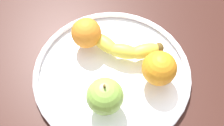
{
  "coord_description": "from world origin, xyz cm",
  "views": [
    {
      "loc": [
        5.34,
        -31.18,
        54.71
      ],
      "look_at": [
        0.0,
        0.0,
        4.8
      ],
      "focal_mm": 46.28,
      "sensor_mm": 36.0,
      "label": 1
    }
  ],
  "objects_px": {
    "orange_back_right": "(159,67)",
    "fruit_bowl": "(112,73)",
    "apple": "(107,97)",
    "banana": "(126,48)",
    "orange_back_left": "(86,33)"
  },
  "relations": [
    {
      "from": "apple",
      "to": "orange_back_right",
      "type": "relative_size",
      "value": 1.12
    },
    {
      "from": "apple",
      "to": "banana",
      "type": "bearing_deg",
      "value": 81.87
    },
    {
      "from": "orange_back_right",
      "to": "fruit_bowl",
      "type": "bearing_deg",
      "value": -178.47
    },
    {
      "from": "fruit_bowl",
      "to": "banana",
      "type": "relative_size",
      "value": 1.98
    },
    {
      "from": "orange_back_left",
      "to": "orange_back_right",
      "type": "height_order",
      "value": "orange_back_right"
    },
    {
      "from": "fruit_bowl",
      "to": "banana",
      "type": "distance_m",
      "value": 0.06
    },
    {
      "from": "fruit_bowl",
      "to": "orange_back_left",
      "type": "xyz_separation_m",
      "value": [
        -0.07,
        0.06,
        0.04
      ]
    },
    {
      "from": "orange_back_right",
      "to": "orange_back_left",
      "type": "bearing_deg",
      "value": 159.2
    },
    {
      "from": "banana",
      "to": "fruit_bowl",
      "type": "bearing_deg",
      "value": -110.08
    },
    {
      "from": "banana",
      "to": "orange_back_left",
      "type": "xyz_separation_m",
      "value": [
        -0.09,
        0.01,
        0.02
      ]
    },
    {
      "from": "apple",
      "to": "orange_back_right",
      "type": "xyz_separation_m",
      "value": [
        0.09,
        0.08,
        -0.0
      ]
    },
    {
      "from": "fruit_bowl",
      "to": "apple",
      "type": "distance_m",
      "value": 0.09
    },
    {
      "from": "orange_back_left",
      "to": "banana",
      "type": "bearing_deg",
      "value": -8.94
    },
    {
      "from": "fruit_bowl",
      "to": "orange_back_right",
      "type": "bearing_deg",
      "value": 1.53
    },
    {
      "from": "orange_back_right",
      "to": "banana",
      "type": "bearing_deg",
      "value": 147.0
    }
  ]
}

